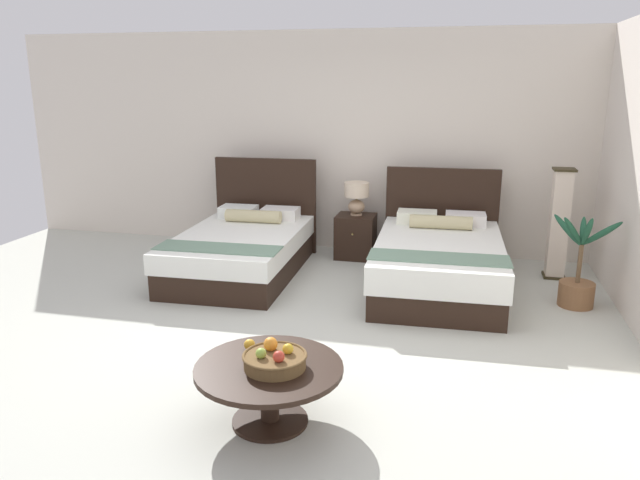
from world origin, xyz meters
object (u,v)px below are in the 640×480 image
at_px(loose_apple, 250,345).
at_px(potted_palm, 577,282).
at_px(fruit_bowl, 275,359).
at_px(coffee_table, 269,379).
at_px(table_lamp, 357,195).
at_px(bed_near_corner, 439,260).
at_px(bed_near_window, 243,248).
at_px(nightstand, 356,236).
at_px(floor_lamp_corner, 559,224).

height_order(loose_apple, potted_palm, potted_palm).
relative_size(fruit_bowl, potted_palm, 0.43).
height_order(fruit_bowl, potted_palm, potted_palm).
bearing_deg(coffee_table, table_lamp, 91.97).
bearing_deg(bed_near_corner, potted_palm, -9.81).
distance_m(bed_near_window, table_lamp, 1.56).
bearing_deg(nightstand, potted_palm, -25.49).
height_order(bed_near_corner, nightstand, bed_near_corner).
relative_size(bed_near_corner, nightstand, 4.08).
bearing_deg(bed_near_corner, nightstand, 139.19).
height_order(coffee_table, fruit_bowl, fruit_bowl).
relative_size(table_lamp, fruit_bowl, 0.99).
xyz_separation_m(bed_near_corner, table_lamp, (-1.06, 0.94, 0.49)).
relative_size(table_lamp, potted_palm, 0.43).
relative_size(table_lamp, floor_lamp_corner, 0.33).
relative_size(table_lamp, coffee_table, 0.43).
distance_m(table_lamp, potted_palm, 2.74).
xyz_separation_m(fruit_bowl, loose_apple, (-0.24, 0.20, -0.02)).
xyz_separation_m(nightstand, potted_palm, (2.41, -1.15, -0.02)).
bearing_deg(table_lamp, bed_near_corner, -41.43).
xyz_separation_m(bed_near_window, coffee_table, (1.29, -2.94, 0.02)).
distance_m(bed_near_window, potted_palm, 3.58).
relative_size(bed_near_window, bed_near_corner, 0.98).
bearing_deg(fruit_bowl, floor_lamp_corner, 59.25).
bearing_deg(bed_near_window, loose_apple, -68.39).
relative_size(table_lamp, loose_apple, 5.36).
bearing_deg(potted_palm, floor_lamp_corner, 95.64).
xyz_separation_m(nightstand, table_lamp, (0.00, 0.02, 0.52)).
height_order(coffee_table, potted_palm, potted_palm).
bearing_deg(coffee_table, nightstand, 91.98).
relative_size(bed_near_corner, floor_lamp_corner, 1.78).
xyz_separation_m(bed_near_window, fruit_bowl, (1.33, -2.96, 0.17)).
height_order(bed_near_window, fruit_bowl, bed_near_window).
bearing_deg(table_lamp, loose_apple, -91.02).
height_order(table_lamp, fruit_bowl, table_lamp).
height_order(loose_apple, floor_lamp_corner, floor_lamp_corner).
bearing_deg(fruit_bowl, potted_palm, 50.51).
relative_size(nightstand, coffee_table, 0.56).
xyz_separation_m(table_lamp, loose_apple, (-0.07, -3.68, -0.35)).
height_order(bed_near_window, bed_near_corner, bed_near_window).
bearing_deg(bed_near_window, bed_near_corner, -0.24).
bearing_deg(bed_near_window, table_lamp, 38.77).
bearing_deg(floor_lamp_corner, fruit_bowl, -120.75).
bearing_deg(loose_apple, bed_near_window, 111.61).
distance_m(table_lamp, floor_lamp_corner, 2.35).
xyz_separation_m(nightstand, fruit_bowl, (0.18, -3.86, 0.19)).
bearing_deg(loose_apple, floor_lamp_corner, 54.92).
bearing_deg(nightstand, fruit_bowl, -87.37).
bearing_deg(potted_palm, nightstand, 154.51).
relative_size(fruit_bowl, floor_lamp_corner, 0.33).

